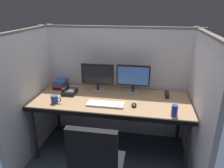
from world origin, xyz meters
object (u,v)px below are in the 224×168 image
object	(u,v)px
soda_can	(174,110)
monitor_left	(97,76)
red_stapler	(167,94)
book_stack	(61,84)
coffee_mug	(55,99)
monitor_right	(133,77)
keyboard_main	(105,104)
desk_phone	(69,91)
computer_mouse	(134,105)
desk	(111,103)

from	to	relation	value
soda_can	monitor_left	bearing A→B (deg)	151.32
red_stapler	book_stack	size ratio (longest dim) A/B	0.69
coffee_mug	monitor_left	bearing A→B (deg)	47.12
monitor_right	keyboard_main	bearing A→B (deg)	-123.44
desk_phone	book_stack	bearing A→B (deg)	136.75
coffee_mug	keyboard_main	bearing A→B (deg)	4.50
coffee_mug	soda_can	size ratio (longest dim) A/B	1.03
coffee_mug	soda_can	world-z (taller)	soda_can
computer_mouse	desk_phone	world-z (taller)	desk_phone
keyboard_main	desk_phone	size ratio (longest dim) A/B	2.26
monitor_left	coffee_mug	bearing A→B (deg)	-132.88
monitor_left	red_stapler	distance (m)	0.92
monitor_left	soda_can	distance (m)	1.09
soda_can	red_stapler	bearing A→B (deg)	94.84
computer_mouse	red_stapler	xyz separation A→B (m)	(0.39, 0.35, 0.01)
monitor_right	monitor_left	bearing A→B (deg)	-177.07
monitor_right	red_stapler	distance (m)	0.48
monitor_left	red_stapler	bearing A→B (deg)	-1.57
computer_mouse	book_stack	bearing A→B (deg)	159.10
monitor_left	monitor_right	world-z (taller)	same
monitor_right	coffee_mug	distance (m)	1.01
keyboard_main	soda_can	xyz separation A→B (m)	(0.76, -0.12, 0.05)
desk	red_stapler	distance (m)	0.71
monitor_right	keyboard_main	world-z (taller)	monitor_right
coffee_mug	soda_can	distance (m)	1.36
coffee_mug	red_stapler	bearing A→B (deg)	17.74
monitor_left	desk_phone	xyz separation A→B (m)	(-0.35, -0.15, -0.18)
red_stapler	book_stack	bearing A→B (deg)	177.77
monitor_left	soda_can	xyz separation A→B (m)	(0.94, -0.52, -0.15)
monitor_right	desk_phone	bearing A→B (deg)	-167.85
computer_mouse	book_stack	distance (m)	1.13
soda_can	desk	bearing A→B (deg)	158.66
coffee_mug	soda_can	xyz separation A→B (m)	(1.36, -0.07, 0.01)
monitor_left	desk	bearing A→B (deg)	-46.39
monitor_left	desk_phone	world-z (taller)	monitor_left
keyboard_main	coffee_mug	bearing A→B (deg)	-175.50
keyboard_main	red_stapler	world-z (taller)	red_stapler
book_stack	desk_phone	size ratio (longest dim) A/B	1.15
computer_mouse	red_stapler	distance (m)	0.52
soda_can	desk_phone	bearing A→B (deg)	164.19
red_stapler	soda_can	bearing A→B (deg)	-85.16
soda_can	desk_phone	world-z (taller)	soda_can
monitor_right	keyboard_main	distance (m)	0.55
keyboard_main	soda_can	bearing A→B (deg)	-8.84
monitor_left	monitor_right	distance (m)	0.47
desk	keyboard_main	distance (m)	0.18
desk	monitor_right	world-z (taller)	monitor_right
monitor_right	computer_mouse	bearing A→B (deg)	-83.02
monitor_left	book_stack	distance (m)	0.56
computer_mouse	book_stack	world-z (taller)	book_stack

